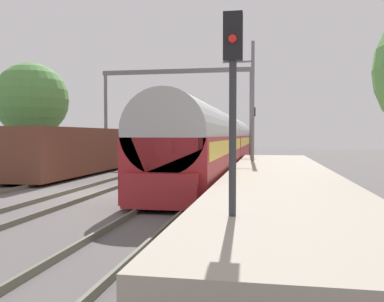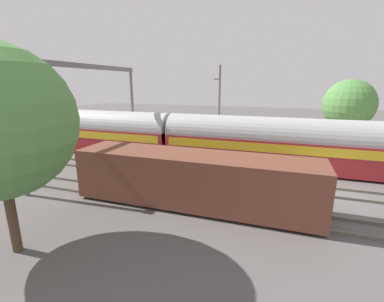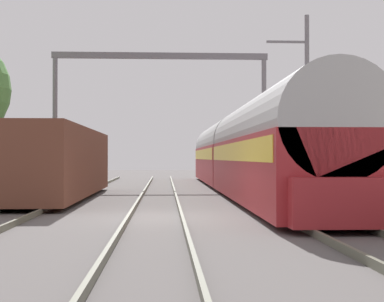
{
  "view_description": "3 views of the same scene",
  "coord_description": "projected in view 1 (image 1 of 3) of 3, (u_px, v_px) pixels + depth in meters",
  "views": [
    {
      "loc": [
        7.39,
        -16.32,
        2.44
      ],
      "look_at": [
        4.14,
        1.72,
        1.73
      ],
      "focal_mm": 38.99,
      "sensor_mm": 36.0,
      "label": 1
    },
    {
      "loc": [
        -16.93,
        3.29,
        6.47
      ],
      "look_at": [
        0.44,
        9.24,
        1.8
      ],
      "focal_mm": 25.0,
      "sensor_mm": 36.0,
      "label": 2
    },
    {
      "loc": [
        0.25,
        -15.95,
        1.69
      ],
      "look_at": [
        2.07,
        21.74,
        2.12
      ],
      "focal_mm": 53.02,
      "sensor_mm": 36.0,
      "label": 3
    }
  ],
  "objects": [
    {
      "name": "railway_signal_far",
      "position": [
        254.0,
        126.0,
        42.26
      ],
      "size": [
        0.36,
        0.3,
        5.23
      ],
      "color": "#2D2D33",
      "rests_on": "ground"
    },
    {
      "name": "person_crossing",
      "position": [
        238.0,
        155.0,
        28.98
      ],
      "size": [
        0.3,
        0.44,
        1.73
      ],
      "rotation": [
        0.0,
        0.0,
        4.88
      ],
      "color": "black",
      "rests_on": "ground"
    },
    {
      "name": "catenary_gantry",
      "position": [
        176.0,
        96.0,
        34.32
      ],
      "size": [
        12.69,
        0.28,
        7.86
      ],
      "color": "slate",
      "rests_on": "ground"
    },
    {
      "name": "catenary_pole_east_mid",
      "position": [
        252.0,
        106.0,
        24.78
      ],
      "size": [
        1.9,
        0.2,
        8.0
      ],
      "color": "slate",
      "rests_on": "ground"
    },
    {
      "name": "railway_signal_near",
      "position": [
        233.0,
        103.0,
        7.83
      ],
      "size": [
        0.36,
        0.3,
        4.73
      ],
      "color": "#2D2D33",
      "rests_on": "ground"
    },
    {
      "name": "track_east",
      "position": [
        184.0,
        194.0,
        16.72
      ],
      "size": [
        1.52,
        60.0,
        0.16
      ],
      "color": "#606151",
      "rests_on": "ground"
    },
    {
      "name": "tree_west_background",
      "position": [
        31.0,
        100.0,
        31.77
      ],
      "size": [
        5.57,
        5.57,
        7.92
      ],
      "color": "#4C3826",
      "rests_on": "ground"
    },
    {
      "name": "freight_car",
      "position": [
        76.0,
        151.0,
        25.56
      ],
      "size": [
        2.8,
        13.0,
        2.7
      ],
      "color": "brown",
      "rests_on": "ground"
    },
    {
      "name": "track_west",
      "position": [
        88.0,
        191.0,
        17.45
      ],
      "size": [
        1.52,
        60.0,
        0.16
      ],
      "color": "#606151",
      "rests_on": "ground"
    },
    {
      "name": "passenger_train",
      "position": [
        219.0,
        142.0,
        28.92
      ],
      "size": [
        2.93,
        32.85,
        3.82
      ],
      "color": "maroon",
      "rests_on": "ground"
    },
    {
      "name": "ground",
      "position": [
        88.0,
        193.0,
        17.45
      ],
      "size": [
        120.0,
        120.0,
        0.0
      ],
      "primitive_type": "plane",
      "color": "#575251"
    },
    {
      "name": "platform",
      "position": [
        280.0,
        181.0,
        18.0
      ],
      "size": [
        4.4,
        28.0,
        0.9
      ],
      "color": "#A39989",
      "rests_on": "ground"
    }
  ]
}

